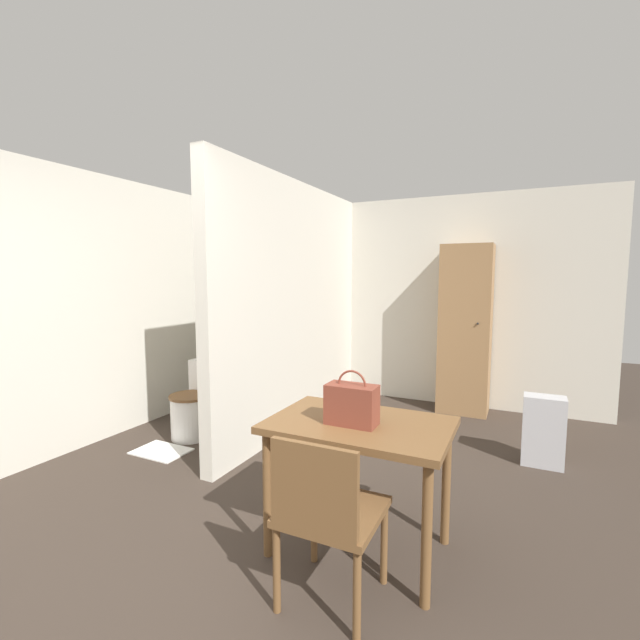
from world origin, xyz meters
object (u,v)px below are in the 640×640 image
(dining_table, at_px, (359,439))
(wooden_chair, at_px, (327,511))
(handbag, at_px, (352,404))
(toilet, at_px, (195,406))
(space_heater, at_px, (543,431))
(wooden_cabinet, at_px, (465,329))

(dining_table, relative_size, wooden_chair, 1.17)
(wooden_chair, bearing_deg, handbag, 95.36)
(handbag, bearing_deg, toilet, 153.50)
(dining_table, distance_m, toilet, 2.30)
(space_heater, bearing_deg, toilet, -166.60)
(toilet, height_order, wooden_cabinet, wooden_cabinet)
(handbag, distance_m, space_heater, 2.09)
(dining_table, height_order, wooden_cabinet, wooden_cabinet)
(space_heater, bearing_deg, dining_table, -120.38)
(dining_table, height_order, wooden_chair, wooden_chair)
(wooden_cabinet, xyz_separation_m, space_heater, (0.78, -1.19, -0.66))
(handbag, bearing_deg, dining_table, 66.57)
(wooden_cabinet, height_order, space_heater, wooden_cabinet)
(handbag, relative_size, wooden_cabinet, 0.16)
(toilet, bearing_deg, space_heater, 13.40)
(dining_table, distance_m, wooden_chair, 0.50)
(dining_table, distance_m, handbag, 0.22)
(toilet, xyz_separation_m, wooden_cabinet, (2.26, 1.92, 0.66))
(handbag, distance_m, wooden_cabinet, 2.94)
(toilet, height_order, handbag, handbag)
(dining_table, relative_size, space_heater, 1.71)
(wooden_chair, relative_size, wooden_cabinet, 0.44)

